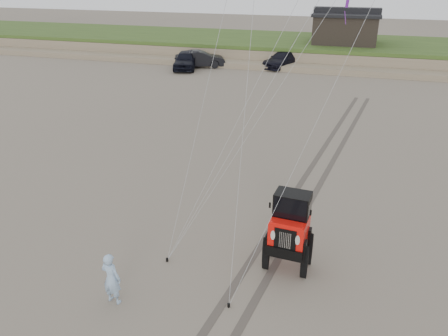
{
  "coord_description": "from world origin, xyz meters",
  "views": [
    {
      "loc": [
        3.16,
        -9.57,
        8.65
      ],
      "look_at": [
        -0.54,
        3.0,
        2.6
      ],
      "focal_mm": 35.0,
      "sensor_mm": 36.0,
      "label": 1
    }
  ],
  "objects_px": {
    "cabin": "(345,27)",
    "man": "(111,278)",
    "truck_a": "(186,60)",
    "jeep": "(289,240)",
    "truck_b": "(200,59)",
    "truck_c": "(283,60)"
  },
  "relations": [
    {
      "from": "cabin",
      "to": "truck_c",
      "type": "bearing_deg",
      "value": -135.11
    },
    {
      "from": "truck_b",
      "to": "jeep",
      "type": "distance_m",
      "value": 30.6
    },
    {
      "from": "cabin",
      "to": "truck_a",
      "type": "xyz_separation_m",
      "value": [
        -13.76,
        -8.36,
        -2.42
      ]
    },
    {
      "from": "truck_c",
      "to": "jeep",
      "type": "distance_m",
      "value": 30.45
    },
    {
      "from": "truck_a",
      "to": "truck_c",
      "type": "distance_m",
      "value": 9.12
    },
    {
      "from": "truck_a",
      "to": "jeep",
      "type": "height_order",
      "value": "jeep"
    },
    {
      "from": "truck_a",
      "to": "jeep",
      "type": "xyz_separation_m",
      "value": [
        13.66,
        -26.85,
        0.2
      ]
    },
    {
      "from": "man",
      "to": "jeep",
      "type": "bearing_deg",
      "value": -138.47
    },
    {
      "from": "truck_a",
      "to": "jeep",
      "type": "distance_m",
      "value": 30.12
    },
    {
      "from": "truck_b",
      "to": "truck_c",
      "type": "distance_m",
      "value": 7.83
    },
    {
      "from": "truck_b",
      "to": "cabin",
      "type": "bearing_deg",
      "value": -82.66
    },
    {
      "from": "truck_a",
      "to": "truck_c",
      "type": "height_order",
      "value": "truck_a"
    },
    {
      "from": "cabin",
      "to": "truck_b",
      "type": "relative_size",
      "value": 1.37
    },
    {
      "from": "truck_a",
      "to": "man",
      "type": "bearing_deg",
      "value": -85.14
    },
    {
      "from": "truck_b",
      "to": "man",
      "type": "bearing_deg",
      "value": 172.25
    },
    {
      "from": "jeep",
      "to": "cabin",
      "type": "bearing_deg",
      "value": 94.48
    },
    {
      "from": "truck_b",
      "to": "man",
      "type": "xyz_separation_m",
      "value": [
        8.18,
        -30.82,
        0.04
      ]
    },
    {
      "from": "cabin",
      "to": "man",
      "type": "bearing_deg",
      "value": -96.83
    },
    {
      "from": "cabin",
      "to": "man",
      "type": "xyz_separation_m",
      "value": [
        -4.57,
        -38.16,
        -2.43
      ]
    },
    {
      "from": "truck_b",
      "to": "truck_c",
      "type": "xyz_separation_m",
      "value": [
        7.53,
        2.15,
        -0.04
      ]
    },
    {
      "from": "truck_c",
      "to": "man",
      "type": "distance_m",
      "value": 32.98
    },
    {
      "from": "cabin",
      "to": "truck_c",
      "type": "distance_m",
      "value": 7.77
    }
  ]
}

